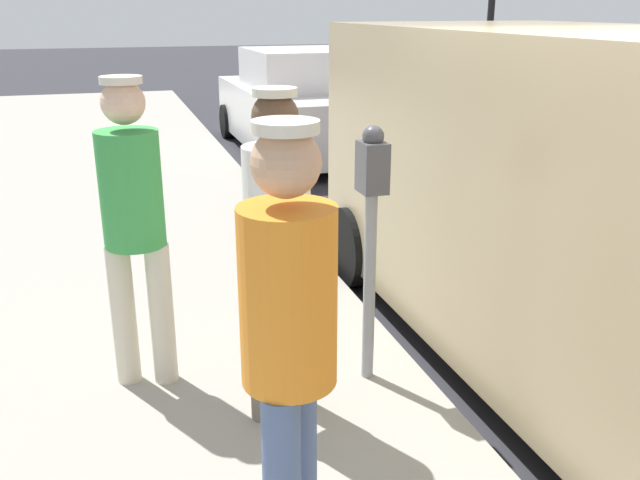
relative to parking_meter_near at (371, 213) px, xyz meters
The scene contains 7 objects.
ground_plane 1.88m from the parking_meter_near, 156.90° to the left, with size 80.00×80.00×0.00m, color #2D2D33.
parking_meter_near is the anchor object (origin of this frame).
pedestrian_in_orange 1.56m from the parking_meter_near, 58.09° to the left, with size 0.34×0.34×1.78m.
pedestrian_in_green 1.32m from the parking_meter_near, 15.18° to the right, with size 0.35×0.34×1.78m.
pedestrian_in_white 0.63m from the parking_meter_near, 19.32° to the left, with size 0.35×0.34×1.76m.
parked_van 1.53m from the parking_meter_near, 168.72° to the left, with size 2.15×5.21×2.15m.
parked_sedan_behind 7.42m from the parking_meter_near, 102.43° to the right, with size 1.97×4.42×1.65m.
Camera 1 is at (2.70, 2.83, 2.27)m, focal length 38.31 mm.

